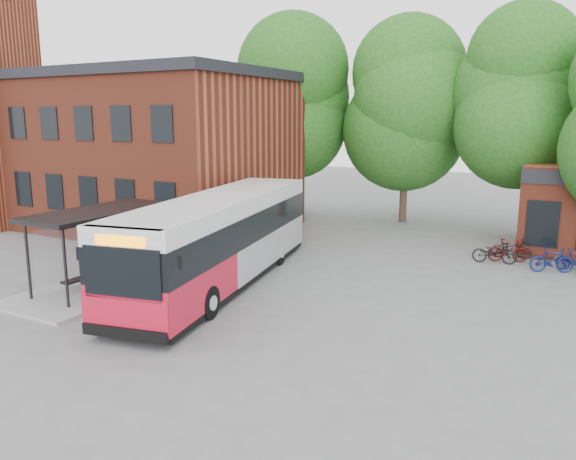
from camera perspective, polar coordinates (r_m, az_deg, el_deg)
The scene contains 13 objects.
ground at distance 19.41m, azimuth -6.72°, elevation -6.95°, with size 100.00×100.00×0.00m, color #5C5C5E.
station_building at distance 33.80m, azimuth -16.18°, elevation 7.83°, with size 18.40×10.40×8.50m, color maroon, non-canonical shape.
bus_shelter at distance 21.20m, azimuth -18.38°, elevation -1.82°, with size 3.60×7.00×2.90m, color black, non-canonical shape.
bike_rail at distance 25.69m, azimuth 24.61°, elevation -2.93°, with size 5.20×0.10×0.38m, color black, non-canonical shape.
tree_0 at distance 35.22m, azimuth 0.28°, elevation 10.43°, with size 7.92×7.92×11.00m, color #1B4C14, non-canonical shape.
tree_1 at distance 33.43m, azimuth 11.89°, elevation 9.63°, with size 7.92×7.92×10.40m, color #1B4C14, non-canonical shape.
tree_2 at distance 31.09m, azimuth 23.94°, elevation 9.35°, with size 7.92×7.92×11.00m, color #1B4C14, non-canonical shape.
city_bus at distance 20.84m, azimuth -6.78°, elevation -1.03°, with size 2.73×12.83×3.26m, color red, non-canonical shape.
bicycle_0 at distance 25.28m, azimuth 20.24°, elevation -2.15°, with size 0.63×1.79×0.94m, color black.
bicycle_1 at distance 25.73m, azimuth 21.44°, elevation -1.94°, with size 0.47×1.67×1.00m, color #440C0A.
bicycle_2 at distance 26.47m, azimuth 21.74°, elevation -1.75°, with size 0.58×1.66×0.87m, color black.
bicycle_3 at distance 24.67m, azimuth 25.22°, elevation -2.78°, with size 0.48×1.69×1.01m, color #0E1B54.
bicycle_5 at distance 25.39m, azimuth 27.19°, elevation -2.73°, with size 0.41×1.47×0.88m, color #0F174A.
Camera 1 is at (10.77, -14.96, 6.07)m, focal length 35.00 mm.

